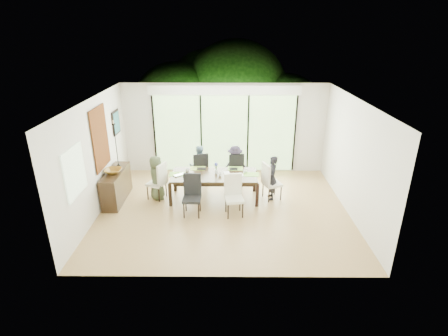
{
  "coord_description": "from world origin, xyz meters",
  "views": [
    {
      "loc": [
        0.06,
        -7.59,
        4.2
      ],
      "look_at": [
        0.0,
        0.25,
        1.0
      ],
      "focal_mm": 28.0,
      "sensor_mm": 36.0,
      "label": 1
    }
  ],
  "objects_px": {
    "chair_far_right": "(235,168)",
    "chair_near_left": "(192,196)",
    "chair_right_end": "(272,181)",
    "bowl": "(113,171)",
    "person_far_left": "(199,166)",
    "cup_a": "(187,170)",
    "chair_left_end": "(156,181)",
    "cup_b": "(220,174)",
    "table_top": "(214,175)",
    "sideboard": "(116,186)",
    "chair_near_right": "(234,196)",
    "person_far_right": "(235,166)",
    "chair_far_left": "(199,168)",
    "person_right_end": "(272,178)",
    "person_left_end": "(157,178)",
    "vase": "(216,172)",
    "cup_c": "(245,171)",
    "laptop": "(180,175)"
  },
  "relations": [
    {
      "from": "chair_left_end",
      "to": "person_right_end",
      "type": "relative_size",
      "value": 0.85
    },
    {
      "from": "table_top",
      "to": "cup_c",
      "type": "distance_m",
      "value": 0.81
    },
    {
      "from": "person_left_end",
      "to": "cup_b",
      "type": "bearing_deg",
      "value": -106.19
    },
    {
      "from": "person_far_left",
      "to": "cup_b",
      "type": "height_order",
      "value": "person_far_left"
    },
    {
      "from": "chair_far_left",
      "to": "person_far_left",
      "type": "height_order",
      "value": "person_far_left"
    },
    {
      "from": "sideboard",
      "to": "chair_right_end",
      "type": "bearing_deg",
      "value": 1.63
    },
    {
      "from": "table_top",
      "to": "bowl",
      "type": "height_order",
      "value": "bowl"
    },
    {
      "from": "laptop",
      "to": "cup_c",
      "type": "bearing_deg",
      "value": -31.39
    },
    {
      "from": "laptop",
      "to": "bowl",
      "type": "xyz_separation_m",
      "value": [
        -1.66,
        -0.11,
        0.16
      ]
    },
    {
      "from": "chair_left_end",
      "to": "person_far_left",
      "type": "distance_m",
      "value": 1.34
    },
    {
      "from": "chair_left_end",
      "to": "sideboard",
      "type": "bearing_deg",
      "value": -60.84
    },
    {
      "from": "person_left_end",
      "to": "chair_near_right",
      "type": "bearing_deg",
      "value": -126.4
    },
    {
      "from": "chair_near_left",
      "to": "cup_b",
      "type": "bearing_deg",
      "value": 51.31
    },
    {
      "from": "person_far_left",
      "to": "cup_a",
      "type": "bearing_deg",
      "value": 55.62
    },
    {
      "from": "person_right_end",
      "to": "person_far_left",
      "type": "relative_size",
      "value": 1.0
    },
    {
      "from": "vase",
      "to": "chair_near_left",
      "type": "bearing_deg",
      "value": -120.87
    },
    {
      "from": "person_far_left",
      "to": "cup_c",
      "type": "height_order",
      "value": "person_far_left"
    },
    {
      "from": "chair_far_left",
      "to": "cup_b",
      "type": "bearing_deg",
      "value": 102.76
    },
    {
      "from": "person_left_end",
      "to": "sideboard",
      "type": "distance_m",
      "value": 1.05
    },
    {
      "from": "chair_far_right",
      "to": "chair_near_right",
      "type": "bearing_deg",
      "value": 77.0
    },
    {
      "from": "person_left_end",
      "to": "sideboard",
      "type": "bearing_deg",
      "value": 83.67
    },
    {
      "from": "chair_left_end",
      "to": "cup_b",
      "type": "distance_m",
      "value": 1.67
    },
    {
      "from": "table_top",
      "to": "person_right_end",
      "type": "xyz_separation_m",
      "value": [
        1.48,
        0.0,
        -0.07
      ]
    },
    {
      "from": "chair_near_left",
      "to": "cup_b",
      "type": "relative_size",
      "value": 11.0
    },
    {
      "from": "person_right_end",
      "to": "person_left_end",
      "type": "bearing_deg",
      "value": -93.4
    },
    {
      "from": "vase",
      "to": "sideboard",
      "type": "height_order",
      "value": "sideboard"
    },
    {
      "from": "chair_near_right",
      "to": "cup_a",
      "type": "height_order",
      "value": "chair_near_right"
    },
    {
      "from": "chair_far_right",
      "to": "chair_near_right",
      "type": "distance_m",
      "value": 1.72
    },
    {
      "from": "chair_right_end",
      "to": "chair_far_right",
      "type": "distance_m",
      "value": 1.27
    },
    {
      "from": "chair_left_end",
      "to": "chair_right_end",
      "type": "bearing_deg",
      "value": 112.68
    },
    {
      "from": "laptop",
      "to": "sideboard",
      "type": "xyz_separation_m",
      "value": [
        -1.66,
        -0.01,
        -0.29
      ]
    },
    {
      "from": "table_top",
      "to": "sideboard",
      "type": "relative_size",
      "value": 1.53
    },
    {
      "from": "table_top",
      "to": "chair_right_end",
      "type": "bearing_deg",
      "value": 0.0
    },
    {
      "from": "cup_a",
      "to": "sideboard",
      "type": "height_order",
      "value": "sideboard"
    },
    {
      "from": "chair_far_right",
      "to": "vase",
      "type": "bearing_deg",
      "value": 46.66
    },
    {
      "from": "chair_left_end",
      "to": "chair_far_right",
      "type": "distance_m",
      "value": 2.22
    },
    {
      "from": "chair_far_right",
      "to": "chair_near_left",
      "type": "xyz_separation_m",
      "value": [
        -1.05,
        -1.72,
        0.0
      ]
    },
    {
      "from": "cup_b",
      "to": "cup_c",
      "type": "distance_m",
      "value": 0.68
    },
    {
      "from": "chair_near_left",
      "to": "person_far_right",
      "type": "height_order",
      "value": "person_far_right"
    },
    {
      "from": "cup_b",
      "to": "person_far_right",
      "type": "bearing_deg",
      "value": 66.73
    },
    {
      "from": "table_top",
      "to": "cup_b",
      "type": "height_order",
      "value": "cup_b"
    },
    {
      "from": "chair_far_right",
      "to": "cup_c",
      "type": "bearing_deg",
      "value": 97.1
    },
    {
      "from": "person_right_end",
      "to": "sideboard",
      "type": "relative_size",
      "value": 0.82
    },
    {
      "from": "bowl",
      "to": "chair_near_left",
      "type": "bearing_deg",
      "value": -18.12
    },
    {
      "from": "cup_b",
      "to": "chair_far_right",
      "type": "bearing_deg",
      "value": 67.17
    },
    {
      "from": "chair_far_left",
      "to": "cup_a",
      "type": "relative_size",
      "value": 8.87
    },
    {
      "from": "chair_near_left",
      "to": "laptop",
      "type": "height_order",
      "value": "chair_near_left"
    },
    {
      "from": "table_top",
      "to": "chair_near_right",
      "type": "height_order",
      "value": "chair_near_right"
    },
    {
      "from": "person_left_end",
      "to": "cup_a",
      "type": "distance_m",
      "value": 0.81
    },
    {
      "from": "chair_near_left",
      "to": "person_right_end",
      "type": "height_order",
      "value": "person_right_end"
    }
  ]
}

